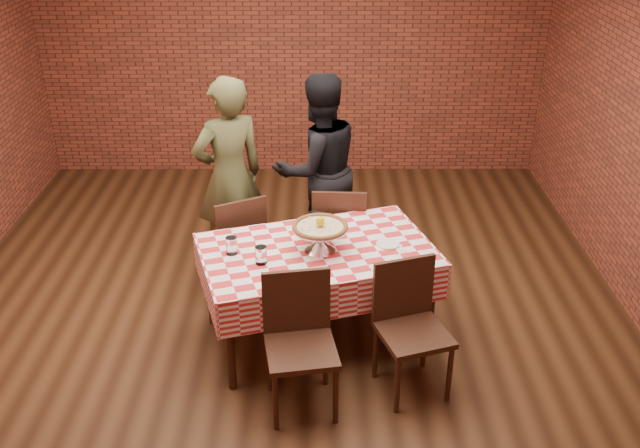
# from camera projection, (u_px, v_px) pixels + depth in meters

# --- Properties ---
(ground) EXTENTS (6.00, 6.00, 0.00)m
(ground) POSITION_uv_depth(u_px,v_px,m) (283.00, 315.00, 5.65)
(ground) COLOR black
(ground) RESTS_ON ground
(back_wall) EXTENTS (5.50, 0.00, 5.50)m
(back_wall) POSITION_uv_depth(u_px,v_px,m) (292.00, 45.00, 7.66)
(back_wall) COLOR brown
(back_wall) RESTS_ON ground
(table) EXTENTS (1.83, 1.40, 0.75)m
(table) POSITION_uv_depth(u_px,v_px,m) (317.00, 294.00, 5.24)
(table) COLOR #3B2013
(table) RESTS_ON ground
(tablecloth) EXTENTS (1.87, 1.44, 0.28)m
(tablecloth) POSITION_uv_depth(u_px,v_px,m) (317.00, 265.00, 5.13)
(tablecloth) COLOR red
(tablecloth) RESTS_ON table
(pizza_stand) EXTENTS (0.41, 0.41, 0.18)m
(pizza_stand) POSITION_uv_depth(u_px,v_px,m) (320.00, 239.00, 5.01)
(pizza_stand) COLOR silver
(pizza_stand) RESTS_ON tablecloth
(pizza) EXTENTS (0.41, 0.41, 0.03)m
(pizza) POSITION_uv_depth(u_px,v_px,m) (320.00, 227.00, 4.96)
(pizza) COLOR beige
(pizza) RESTS_ON pizza_stand
(lemon) EXTENTS (0.06, 0.06, 0.08)m
(lemon) POSITION_uv_depth(u_px,v_px,m) (320.00, 221.00, 4.94)
(lemon) COLOR yellow
(lemon) RESTS_ON pizza
(water_glass_left) EXTENTS (0.10, 0.10, 0.13)m
(water_glass_left) POSITION_uv_depth(u_px,v_px,m) (261.00, 255.00, 4.85)
(water_glass_left) COLOR white
(water_glass_left) RESTS_ON tablecloth
(water_glass_right) EXTENTS (0.10, 0.10, 0.13)m
(water_glass_right) POSITION_uv_depth(u_px,v_px,m) (232.00, 246.00, 4.97)
(water_glass_right) COLOR white
(water_glass_right) RESTS_ON tablecloth
(side_plate) EXTENTS (0.21, 0.21, 0.01)m
(side_plate) POSITION_uv_depth(u_px,v_px,m) (388.00, 244.00, 5.11)
(side_plate) COLOR white
(side_plate) RESTS_ON tablecloth
(sweetener_packet_a) EXTENTS (0.06, 0.05, 0.00)m
(sweetener_packet_a) POSITION_uv_depth(u_px,v_px,m) (403.00, 251.00, 5.03)
(sweetener_packet_a) COLOR white
(sweetener_packet_a) RESTS_ON tablecloth
(sweetener_packet_b) EXTENTS (0.05, 0.04, 0.00)m
(sweetener_packet_b) POSITION_uv_depth(u_px,v_px,m) (399.00, 246.00, 5.09)
(sweetener_packet_b) COLOR white
(sweetener_packet_b) RESTS_ON tablecloth
(condiment_caddy) EXTENTS (0.10, 0.09, 0.13)m
(condiment_caddy) POSITION_uv_depth(u_px,v_px,m) (315.00, 221.00, 5.31)
(condiment_caddy) COLOR silver
(condiment_caddy) RESTS_ON tablecloth
(chair_near_left) EXTENTS (0.51, 0.51, 0.92)m
(chair_near_left) POSITION_uv_depth(u_px,v_px,m) (301.00, 349.00, 4.50)
(chair_near_left) COLOR #3B2013
(chair_near_left) RESTS_ON ground
(chair_near_right) EXTENTS (0.55, 0.55, 0.91)m
(chair_near_right) POSITION_uv_depth(u_px,v_px,m) (414.00, 333.00, 4.66)
(chair_near_right) COLOR #3B2013
(chair_near_right) RESTS_ON ground
(chair_far_left) EXTENTS (0.57, 0.57, 0.90)m
(chair_far_left) POSITION_uv_depth(u_px,v_px,m) (234.00, 242.00, 5.79)
(chair_far_left) COLOR #3B2013
(chair_far_left) RESTS_ON ground
(chair_far_right) EXTENTS (0.45, 0.45, 0.91)m
(chair_far_right) POSITION_uv_depth(u_px,v_px,m) (339.00, 232.00, 5.93)
(chair_far_right) COLOR #3B2013
(chair_far_right) RESTS_ON ground
(diner_olive) EXTENTS (0.75, 0.68, 1.73)m
(diner_olive) POSITION_uv_depth(u_px,v_px,m) (229.00, 177.00, 5.95)
(diner_olive) COLOR #4A4C2A
(diner_olive) RESTS_ON ground
(diner_black) EXTENTS (1.01, 0.93, 1.69)m
(diner_black) POSITION_uv_depth(u_px,v_px,m) (318.00, 169.00, 6.15)
(diner_black) COLOR black
(diner_black) RESTS_ON ground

